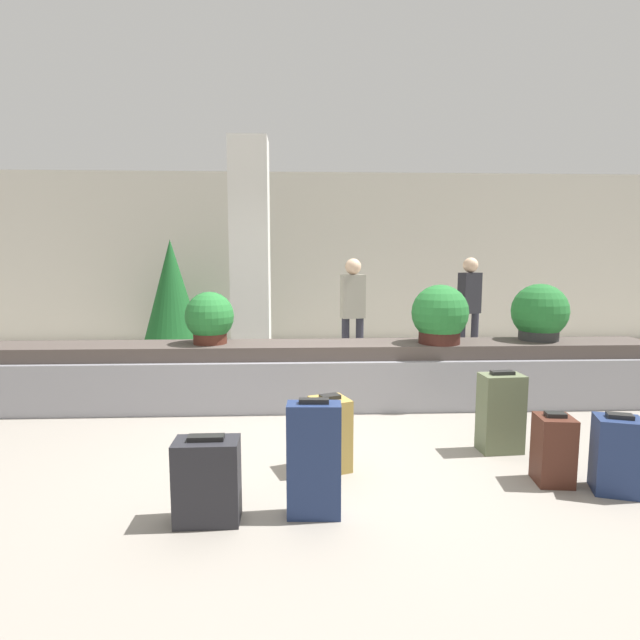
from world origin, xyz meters
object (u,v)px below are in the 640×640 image
(suitcase_4, at_px, (501,413))
(potted_plant_1, at_px, (440,316))
(suitcase_2, at_px, (553,449))
(suitcase_1, at_px, (314,460))
(traveler_0, at_px, (469,301))
(traveler_1, at_px, (353,305))
(suitcase_3, at_px, (207,480))
(pillar, at_px, (250,258))
(traveler_2, at_px, (250,295))
(suitcase_5, at_px, (330,434))
(potted_plant_2, at_px, (210,318))
(suitcase_0, at_px, (617,455))
(decorated_tree, at_px, (172,290))
(potted_plant_0, at_px, (540,314))

(suitcase_4, relative_size, potted_plant_1, 1.08)
(suitcase_2, bearing_deg, suitcase_1, -160.93)
(traveler_0, height_order, traveler_1, traveler_0)
(suitcase_3, bearing_deg, pillar, 90.52)
(traveler_1, bearing_deg, traveler_2, 127.31)
(suitcase_5, xyz_separation_m, potted_plant_1, (1.28, 1.62, 0.71))
(suitcase_4, height_order, potted_plant_2, potted_plant_2)
(pillar, height_order, suitcase_3, pillar)
(potted_plant_1, bearing_deg, pillar, 141.95)
(pillar, bearing_deg, suitcase_3, -88.64)
(suitcase_0, distance_m, suitcase_1, 2.09)
(potted_plant_1, distance_m, traveler_2, 3.83)
(suitcase_1, bearing_deg, suitcase_5, 80.99)
(suitcase_4, height_order, decorated_tree, decorated_tree)
(suitcase_0, relative_size, potted_plant_0, 0.88)
(suitcase_3, xyz_separation_m, potted_plant_1, (2.08, 2.35, 0.73))
(suitcase_2, bearing_deg, traveler_0, 85.72)
(suitcase_1, height_order, potted_plant_0, potted_plant_0)
(suitcase_0, distance_m, suitcase_3, 2.74)
(traveler_2, bearing_deg, suitcase_2, 29.83)
(suitcase_3, relative_size, potted_plant_0, 0.86)
(pillar, xyz_separation_m, suitcase_4, (2.33, -3.03, -1.27))
(traveler_0, bearing_deg, potted_plant_1, 40.38)
(suitcase_0, bearing_deg, traveler_1, 128.62)
(suitcase_0, relative_size, suitcase_1, 0.74)
(suitcase_3, height_order, traveler_2, traveler_2)
(suitcase_5, distance_m, traveler_2, 4.83)
(traveler_0, distance_m, decorated_tree, 4.94)
(suitcase_4, bearing_deg, suitcase_1, -151.68)
(suitcase_4, distance_m, traveler_0, 3.64)
(potted_plant_0, bearing_deg, suitcase_0, -103.27)
(suitcase_3, xyz_separation_m, traveler_2, (-0.24, 5.39, 0.73))
(potted_plant_1, xyz_separation_m, potted_plant_2, (-2.47, 0.10, -0.03))
(suitcase_1, distance_m, suitcase_2, 1.77)
(suitcase_2, distance_m, potted_plant_0, 2.40)
(potted_plant_2, distance_m, traveler_1, 2.33)
(suitcase_0, bearing_deg, potted_plant_0, 94.85)
(potted_plant_0, relative_size, traveler_2, 0.38)
(potted_plant_2, xyz_separation_m, traveler_2, (0.16, 2.95, 0.03))
(suitcase_0, height_order, traveler_1, traveler_1)
(suitcase_0, xyz_separation_m, decorated_tree, (-4.35, 5.52, 0.78))
(suitcase_1, xyz_separation_m, traveler_1, (0.67, 3.98, 0.58))
(suitcase_2, height_order, traveler_0, traveler_0)
(suitcase_3, relative_size, suitcase_4, 0.80)
(suitcase_4, xyz_separation_m, traveler_2, (-2.47, 4.37, 0.66))
(suitcase_5, relative_size, potted_plant_0, 0.92)
(suitcase_2, bearing_deg, potted_plant_1, 105.04)
(suitcase_3, distance_m, suitcase_4, 2.46)
(traveler_1, bearing_deg, potted_plant_1, -76.85)
(traveler_1, bearing_deg, suitcase_1, -110.84)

